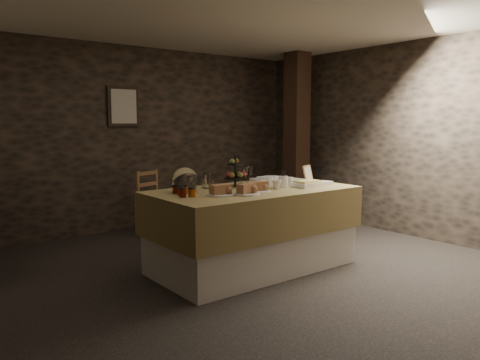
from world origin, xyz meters
TOP-DOWN VIEW (x-y plane):
  - ground_plane at (0.00, 0.00)m, footprint 5.50×5.00m
  - room_shell at (0.00, 0.00)m, footprint 5.52×5.02m
  - buffet_table at (0.15, -0.02)m, footprint 2.13×1.13m
  - chair at (0.07, 2.03)m, footprint 0.51×0.49m
  - timber_column at (2.31, 1.54)m, footprint 0.30×0.30m
  - framed_picture at (-0.15, 2.47)m, footprint 0.45×0.04m
  - plate_stack_a at (0.39, 0.07)m, footprint 0.19×0.19m
  - plate_stack_b at (0.57, 0.17)m, footprint 0.20×0.20m
  - cutlery_holder at (0.49, -0.12)m, footprint 0.10×0.10m
  - cup_a at (0.23, -0.04)m, footprint 0.16×0.16m
  - cup_b at (0.35, -0.17)m, footprint 0.13×0.13m
  - mug_c at (0.24, 0.07)m, footprint 0.09×0.09m
  - mug_d at (0.64, -0.05)m, footprint 0.08×0.08m
  - bowl at (0.72, 0.00)m, footprint 0.27×0.27m
  - cake_dome at (-0.53, 0.21)m, footprint 0.26×0.26m
  - fruit_stand at (0.13, 0.24)m, footprint 0.24×0.24m
  - bread_platter_left at (-0.37, -0.18)m, footprint 0.26×0.26m
  - bread_platter_center at (-0.14, -0.28)m, footprint 0.26×0.26m
  - bread_platter_right at (0.05, -0.22)m, footprint 0.26×0.26m
  - jam_jars at (-0.65, 0.04)m, footprint 0.18×0.32m
  - tart_dish at (0.71, -0.26)m, footprint 0.30×0.22m
  - square_dish at (0.96, -0.27)m, footprint 0.14×0.14m
  - menu_frame at (0.99, -0.00)m, footprint 0.18×0.11m
  - storage_jar_a at (-0.18, 0.33)m, footprint 0.10×0.10m
  - storage_jar_b at (-0.14, 0.34)m, footprint 0.09×0.09m

SIDE VIEW (x-z plane):
  - ground_plane at x=0.00m, z-range -0.01..0.01m
  - chair at x=0.07m, z-range 0.05..0.72m
  - buffet_table at x=0.15m, z-range 0.06..0.91m
  - square_dish at x=0.96m, z-range 0.84..0.89m
  - bowl at x=0.72m, z-range 0.84..0.90m
  - tart_dish at x=0.71m, z-range 0.84..0.91m
  - jam_jars at x=-0.65m, z-range 0.84..0.92m
  - bread_platter_left at x=-0.37m, z-range 0.83..0.93m
  - bread_platter_center at x=-0.14m, z-range 0.83..0.93m
  - bread_platter_right at x=0.05m, z-range 0.83..0.93m
  - plate_stack_b at x=0.57m, z-range 0.84..0.93m
  - mug_d at x=0.64m, z-range 0.84..0.93m
  - cup_b at x=0.35m, z-range 0.84..0.94m
  - mug_c at x=0.24m, z-range 0.84..0.94m
  - cup_a at x=0.23m, z-range 0.84..0.94m
  - plate_stack_a at x=0.39m, z-range 0.84..0.94m
  - cutlery_holder at x=0.49m, z-range 0.84..0.96m
  - storage_jar_b at x=-0.14m, z-range 0.84..0.98m
  - storage_jar_a at x=-0.18m, z-range 0.84..1.00m
  - menu_frame at x=0.99m, z-range 0.82..1.04m
  - cake_dome at x=-0.53m, z-range 0.82..1.08m
  - fruit_stand at x=0.13m, z-range 0.81..1.15m
  - timber_column at x=2.31m, z-range 0.00..2.60m
  - room_shell at x=0.00m, z-range 0.26..2.86m
  - framed_picture at x=-0.15m, z-range 1.47..2.02m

